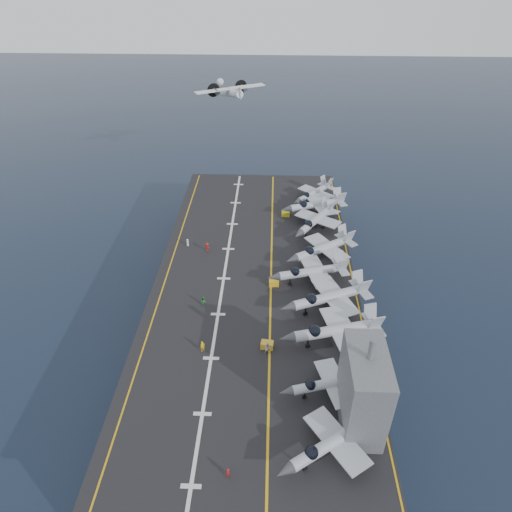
{
  "coord_description": "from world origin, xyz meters",
  "views": [
    {
      "loc": [
        2.81,
        -68.05,
        63.84
      ],
      "look_at": [
        0.0,
        4.0,
        13.0
      ],
      "focal_mm": 32.0,
      "sensor_mm": 36.0,
      "label": 1
    }
  ],
  "objects_px": {
    "island_superstructure": "(365,383)",
    "transport_plane": "(231,93)",
    "tow_cart_a": "(267,345)",
    "fighter_jet_0": "(332,442)"
  },
  "relations": [
    {
      "from": "tow_cart_a",
      "to": "transport_plane",
      "type": "distance_m",
      "value": 79.23
    },
    {
      "from": "island_superstructure",
      "to": "tow_cart_a",
      "type": "bearing_deg",
      "value": 134.57
    },
    {
      "from": "island_superstructure",
      "to": "fighter_jet_0",
      "type": "distance_m",
      "value": 8.24
    },
    {
      "from": "island_superstructure",
      "to": "transport_plane",
      "type": "height_order",
      "value": "transport_plane"
    },
    {
      "from": "island_superstructure",
      "to": "transport_plane",
      "type": "bearing_deg",
      "value": 105.16
    },
    {
      "from": "fighter_jet_0",
      "to": "tow_cart_a",
      "type": "xyz_separation_m",
      "value": [
        -8.3,
        17.7,
        -1.93
      ]
    },
    {
      "from": "fighter_jet_0",
      "to": "island_superstructure",
      "type": "bearing_deg",
      "value": 51.11
    },
    {
      "from": "tow_cart_a",
      "to": "transport_plane",
      "type": "relative_size",
      "value": 0.09
    },
    {
      "from": "tow_cart_a",
      "to": "island_superstructure",
      "type": "bearing_deg",
      "value": -45.43
    },
    {
      "from": "fighter_jet_0",
      "to": "tow_cart_a",
      "type": "bearing_deg",
      "value": 115.11
    }
  ]
}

